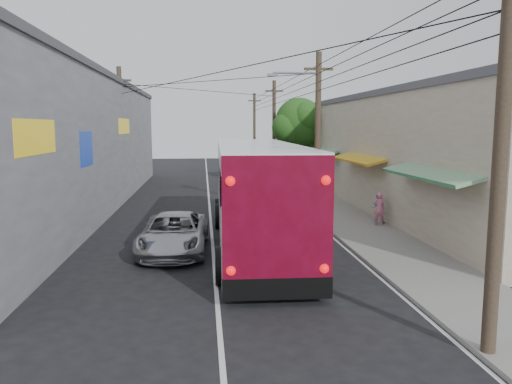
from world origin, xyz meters
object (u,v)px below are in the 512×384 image
parked_suv (291,196)px  pedestrian_far (378,208)px  pedestrian_near (379,209)px  parked_car_far (258,177)px  parked_car_mid (277,184)px  jeepney (174,233)px  coach_bus (256,193)px

parked_suv → pedestrian_far: (3.22, -4.46, 0.06)m
pedestrian_near → parked_suv: bearing=-42.5°
parked_car_far → parked_car_mid: bearing=-74.1°
pedestrian_near → jeepney: bearing=37.4°
parked_car_mid → pedestrian_far: pedestrian_far is taller
parked_suv → parked_car_mid: 6.70m
jeepney → parked_car_mid: jeepney is taller
coach_bus → jeepney: (-3.05, -0.90, -1.31)m
coach_bus → pedestrian_near: bearing=25.6°
pedestrian_far → jeepney: bearing=44.9°
coach_bus → pedestrian_far: (5.95, 3.13, -1.18)m
parked_suv → parked_car_mid: size_ratio=1.32×
parked_suv → parked_car_mid: parked_suv is taller
jeepney → pedestrian_far: (9.00, 4.02, 0.13)m
parked_suv → parked_car_far: size_ratio=1.35×
pedestrian_near → pedestrian_far: (0.15, 0.52, -0.04)m
coach_bus → parked_car_far: coach_bus is taller
coach_bus → parked_car_far: 19.32m
pedestrian_near → parked_car_mid: bearing=-60.4°
parked_suv → pedestrian_near: pedestrian_near is taller
parked_suv → parked_car_far: bearing=96.4°
jeepney → parked_car_mid: 16.32m
jeepney → pedestrian_near: pedestrian_near is taller
jeepney → parked_car_far: size_ratio=1.28×
coach_bus → pedestrian_near: (5.80, 2.60, -1.14)m
pedestrian_near → pedestrian_far: pedestrian_near is taller
coach_bus → parked_car_far: bearing=85.0°
jeepney → parked_car_far: bearing=78.0°
parked_car_mid → parked_car_far: 4.94m
parked_car_mid → pedestrian_far: bearing=-80.8°
jeepney → parked_suv: 10.26m
parked_car_mid → pedestrian_near: (2.85, -11.68, 0.18)m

